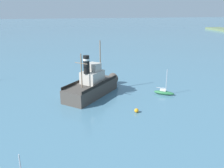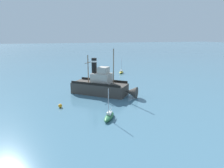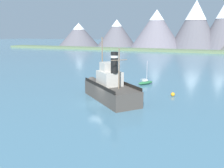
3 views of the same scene
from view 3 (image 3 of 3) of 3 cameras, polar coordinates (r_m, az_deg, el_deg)
ground_plane at (r=36.53m, az=-3.53°, el=-4.67°), size 600.00×600.00×0.00m
mountain_ridge at (r=171.59m, az=24.37°, el=12.22°), size 204.85×50.70×32.07m
shoreline_strip at (r=139.10m, az=16.45°, el=7.68°), size 240.00×12.00×1.20m
old_tugboat at (r=38.33m, az=-0.67°, el=-1.00°), size 13.09×11.98×9.90m
sailboat_green at (r=50.02m, az=8.05°, el=0.39°), size 3.00×3.78×4.90m
mooring_buoy at (r=41.64m, az=14.43°, el=-2.42°), size 0.69×0.69×0.69m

